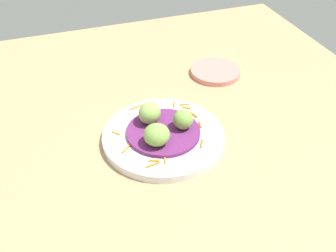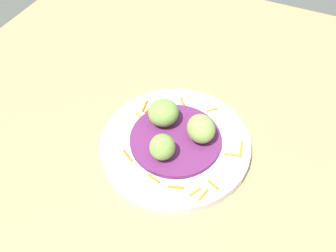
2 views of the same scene
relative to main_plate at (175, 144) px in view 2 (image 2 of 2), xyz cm
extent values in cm
cube|color=tan|center=(-2.37, -3.67, -1.85)|extent=(110.00, 110.00, 2.00)
cylinder|color=silver|center=(0.00, 0.00, 0.00)|extent=(25.12, 25.12, 1.71)
cylinder|color=#60235B|center=(0.00, 0.00, 1.27)|extent=(15.19, 15.19, 0.83)
cylinder|color=orange|center=(-8.23, -0.02, 1.05)|extent=(0.95, 2.29, 0.40)
cylinder|color=orange|center=(2.86, -10.47, 1.05)|extent=(3.04, 1.04, 0.40)
cylinder|color=orange|center=(-7.79, -6.59, 1.05)|extent=(2.11, 1.43, 0.40)
cylinder|color=orange|center=(-6.15, 5.73, 1.05)|extent=(1.60, 2.40, 0.40)
cylinder|color=orange|center=(4.33, 7.20, 1.05)|extent=(1.95, 1.06, 0.40)
cylinder|color=orange|center=(2.29, 7.84, 1.05)|extent=(0.86, 2.00, 0.40)
cylinder|color=orange|center=(-7.68, -7.89, 1.05)|extent=(2.31, 0.96, 0.40)
cylinder|color=orange|center=(-5.52, -8.67, 1.05)|extent=(1.19, 2.05, 0.40)
cylinder|color=orange|center=(8.19, 2.02, 1.05)|extent=(2.66, 2.49, 0.40)
cylinder|color=orange|center=(1.10, -9.64, 1.05)|extent=(1.14, 2.80, 0.40)
cylinder|color=orange|center=(9.11, -3.12, 1.05)|extent=(1.68, 1.84, 0.40)
cylinder|color=orange|center=(4.83, 8.25, 1.05)|extent=(2.76, 0.81, 0.40)
cylinder|color=orange|center=(-8.25, -3.68, 1.05)|extent=(1.14, 2.46, 0.40)
ellipsoid|color=#84A851|center=(1.68, -3.79, 3.97)|extent=(6.71, 6.70, 4.57)
ellipsoid|color=#759E47|center=(2.45, 3.35, 3.83)|extent=(6.79, 6.76, 4.28)
ellipsoid|color=#759E47|center=(-4.12, 0.44, 3.79)|extent=(4.33, 4.21, 4.21)
camera|label=1|loc=(19.77, 59.44, 52.85)|focal=42.36mm
camera|label=2|loc=(-34.24, -14.34, 47.92)|focal=38.40mm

